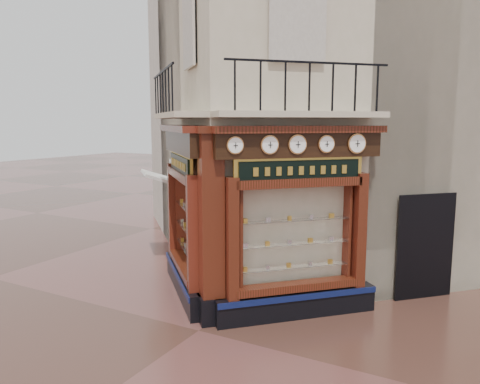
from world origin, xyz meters
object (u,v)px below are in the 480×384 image
Objects in this scene: corner_pilaster at (211,229)px; clock_b at (270,145)px; clock_c at (297,144)px; signboard_left at (180,164)px; clock_e at (357,144)px; clock_a at (235,145)px; signboard_right at (300,170)px; clock_d at (326,144)px; awning at (161,261)px.

corner_pilaster is 10.85× the size of clock_b.
clock_c reaches higher than signboard_left.
corner_pilaster is at bearing 171.74° from clock_e.
clock_a is at bearing -180.00° from clock_b.
signboard_left is at bearing 131.92° from clock_c.
signboard_left is at bearing 107.64° from clock_a.
signboard_right is (-0.92, -0.76, -0.52)m from clock_e.
corner_pilaster is 2.12m from signboard_left.
clock_d is at bearing -130.20° from signboard_left.
signboard_right is (0.41, 0.56, -0.52)m from clock_b.
clock_c reaches higher than signboard_right.
clock_e is (0.92, 0.92, 0.00)m from clock_c.
clock_d reaches higher than awning.
clock_d is at bearing -12.23° from signboard_right.
clock_d is 0.23× the size of awning.
clock_b is at bearing 180.00° from clock_c.
clock_a reaches higher than signboard_right.
clock_c is at bearing 180.00° from clock_d.
clock_d is at bearing -0.00° from clock_c.
clock_a is 2.56m from clock_e.
clock_b is 0.95× the size of clock_c.
clock_d is (1.33, 1.33, 0.00)m from clock_a.
clock_a is 1.47m from signboard_right.
corner_pilaster is 3.41m from clock_e.
awning is at bearing 99.95° from clock_a.
clock_e is 3.95m from signboard_left.
clock_a is 1.88m from clock_d.
clock_d is (1.90, 1.30, 1.67)m from corner_pilaster.
clock_e is (2.38, 1.78, 1.67)m from corner_pilaster.
clock_e reaches higher than clock_a.
clock_d is 0.18× the size of signboard_right.
clock_e is at bearing 0.00° from clock_a.
signboard_left is at bearing -176.27° from awning.
clock_d reaches higher than signboard_left.
clock_b is at bearing -147.64° from signboard_left.
signboard_left is (-3.36, -0.28, -0.52)m from clock_d.
clock_a is 1.26m from clock_c.
clock_b is at bearing 180.00° from clock_d.
clock_b is 0.19× the size of signboard_left.
corner_pilaster reaches higher than signboard_right.
clock_c is at bearing 0.00° from clock_a.
signboard_left reaches higher than awning.
corner_pilaster is 2.57× the size of awning.
clock_d is 0.87× the size of clock_e.
clock_b is at bearing -170.86° from signboard_right.
corner_pilaster reaches higher than awning.
clock_b reaches higher than awning.
clock_d is at bearing 0.00° from clock_a.
clock_d reaches higher than clock_a.
corner_pilaster reaches higher than clock_e.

